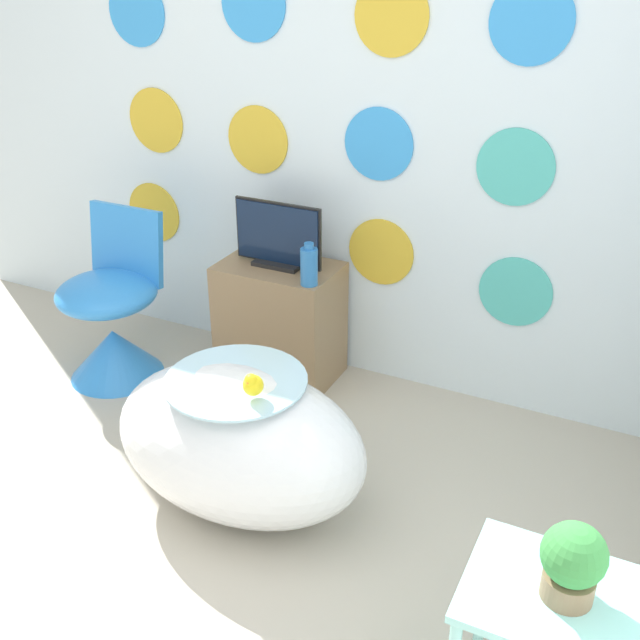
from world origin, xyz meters
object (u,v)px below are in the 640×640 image
object	(u,v)px
bathtub	(239,441)
potted_plant_left	(573,562)
chair	(112,323)
tv	(278,238)
vase	(309,266)

from	to	relation	value
bathtub	potted_plant_left	bearing A→B (deg)	-18.03
chair	tv	xyz separation A→B (m)	(0.72, 0.36, 0.43)
chair	vase	world-z (taller)	chair
vase	bathtub	bearing A→B (deg)	-82.21
tv	vase	bearing A→B (deg)	-29.68
bathtub	chair	distance (m)	1.18
bathtub	chair	xyz separation A→B (m)	(-1.05, 0.55, -0.00)
chair	tv	distance (m)	0.91
potted_plant_left	bathtub	bearing A→B (deg)	161.97
bathtub	potted_plant_left	size ratio (longest dim) A/B	4.48
bathtub	vase	size ratio (longest dim) A/B	5.10
bathtub	tv	world-z (taller)	tv
bathtub	chair	size ratio (longest dim) A/B	1.21
tv	potted_plant_left	distance (m)	2.02
potted_plant_left	tv	bearing A→B (deg)	139.80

